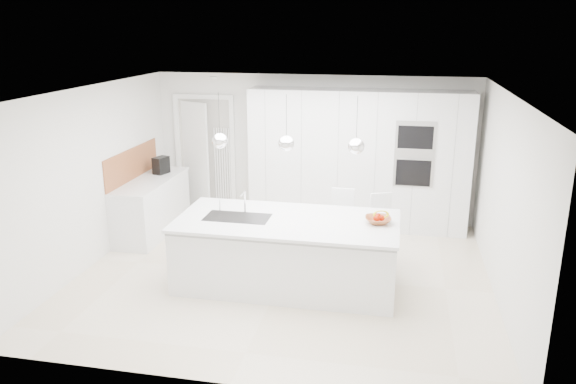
% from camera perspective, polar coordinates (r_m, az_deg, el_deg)
% --- Properties ---
extents(floor, '(5.50, 5.50, 0.00)m').
position_cam_1_polar(floor, '(7.78, -0.44, -8.41)').
color(floor, beige).
rests_on(floor, ground).
extents(wall_back, '(5.50, 0.00, 5.50)m').
position_cam_1_polar(wall_back, '(9.73, 2.55, 4.48)').
color(wall_back, silver).
rests_on(wall_back, ground).
extents(wall_left, '(0.00, 5.00, 5.00)m').
position_cam_1_polar(wall_left, '(8.33, -19.32, 1.47)').
color(wall_left, silver).
rests_on(wall_left, ground).
extents(ceiling, '(5.50, 5.50, 0.00)m').
position_cam_1_polar(ceiling, '(7.10, -0.48, 10.21)').
color(ceiling, white).
rests_on(ceiling, wall_back).
extents(tall_cabinets, '(3.60, 0.60, 2.30)m').
position_cam_1_polar(tall_cabinets, '(9.37, 7.10, 3.27)').
color(tall_cabinets, white).
rests_on(tall_cabinets, floor).
extents(oven_stack, '(0.62, 0.04, 1.05)m').
position_cam_1_polar(oven_stack, '(9.01, 12.72, 3.75)').
color(oven_stack, '#A5A5A8').
rests_on(oven_stack, tall_cabinets).
extents(doorway_frame, '(1.11, 0.08, 2.13)m').
position_cam_1_polar(doorway_frame, '(10.22, -8.38, 3.62)').
color(doorway_frame, white).
rests_on(doorway_frame, floor).
extents(hallway_door, '(0.76, 0.38, 2.00)m').
position_cam_1_polar(hallway_door, '(10.27, -9.78, 3.50)').
color(hallway_door, white).
rests_on(hallway_door, floor).
extents(radiator, '(0.32, 0.04, 1.40)m').
position_cam_1_polar(radiator, '(10.15, -6.65, 2.58)').
color(radiator, white).
rests_on(radiator, floor).
extents(left_base_cabinets, '(0.60, 1.80, 0.86)m').
position_cam_1_polar(left_base_cabinets, '(9.43, -13.65, -1.53)').
color(left_base_cabinets, white).
rests_on(left_base_cabinets, floor).
extents(left_worktop, '(0.62, 1.82, 0.04)m').
position_cam_1_polar(left_worktop, '(9.31, -13.84, 1.10)').
color(left_worktop, white).
rests_on(left_worktop, left_base_cabinets).
extents(oak_backsplash, '(0.02, 1.80, 0.50)m').
position_cam_1_polar(oak_backsplash, '(9.37, -15.55, 2.78)').
color(oak_backsplash, '#A05A32').
rests_on(oak_backsplash, wall_left).
extents(island_base, '(2.80, 1.20, 0.86)m').
position_cam_1_polar(island_base, '(7.32, -0.16, -6.40)').
color(island_base, white).
rests_on(island_base, floor).
extents(island_worktop, '(2.84, 1.40, 0.04)m').
position_cam_1_polar(island_worktop, '(7.20, -0.08, -2.95)').
color(island_worktop, white).
rests_on(island_worktop, island_base).
extents(island_sink, '(0.84, 0.44, 0.18)m').
position_cam_1_polar(island_sink, '(7.33, -5.15, -3.17)').
color(island_sink, '#3F3F42').
rests_on(island_sink, island_worktop).
extents(island_tap, '(0.02, 0.02, 0.30)m').
position_cam_1_polar(island_tap, '(7.42, -4.40, -1.02)').
color(island_tap, white).
rests_on(island_tap, island_worktop).
extents(pendant_left, '(0.20, 0.20, 0.20)m').
position_cam_1_polar(pendant_left, '(7.10, -6.93, 5.18)').
color(pendant_left, white).
rests_on(pendant_left, ceiling).
extents(pendant_mid, '(0.20, 0.20, 0.20)m').
position_cam_1_polar(pendant_mid, '(6.88, -0.16, 4.94)').
color(pendant_mid, white).
rests_on(pendant_mid, ceiling).
extents(pendant_right, '(0.20, 0.20, 0.20)m').
position_cam_1_polar(pendant_right, '(6.77, 6.93, 4.62)').
color(pendant_right, white).
rests_on(pendant_right, ceiling).
extents(fruit_bowl, '(0.37, 0.37, 0.08)m').
position_cam_1_polar(fruit_bowl, '(7.14, 9.13, -2.84)').
color(fruit_bowl, '#A05A32').
rests_on(fruit_bowl, island_worktop).
extents(espresso_machine, '(0.24, 0.30, 0.28)m').
position_cam_1_polar(espresso_machine, '(9.62, -12.77, 2.67)').
color(espresso_machine, black).
rests_on(espresso_machine, left_worktop).
extents(bar_stool_left, '(0.35, 0.48, 1.05)m').
position_cam_1_polar(bar_stool_left, '(8.08, 5.44, -3.51)').
color(bar_stool_left, white).
rests_on(bar_stool_left, floor).
extents(bar_stool_right, '(0.49, 0.56, 1.00)m').
position_cam_1_polar(bar_stool_right, '(8.07, 9.23, -3.83)').
color(bar_stool_right, white).
rests_on(bar_stool_right, floor).
extents(apple_a, '(0.08, 0.08, 0.08)m').
position_cam_1_polar(apple_a, '(7.14, 9.49, -2.63)').
color(apple_a, '#AD1801').
rests_on(apple_a, fruit_bowl).
extents(apple_b, '(0.09, 0.09, 0.09)m').
position_cam_1_polar(apple_b, '(7.10, 9.02, -2.65)').
color(apple_b, '#AD1801').
rests_on(apple_b, fruit_bowl).
extents(apple_c, '(0.08, 0.08, 0.08)m').
position_cam_1_polar(apple_c, '(7.17, 9.11, -2.48)').
color(apple_c, '#AD1801').
rests_on(apple_c, fruit_bowl).
extents(banana_bunch, '(0.23, 0.17, 0.21)m').
position_cam_1_polar(banana_bunch, '(7.12, 9.43, -2.27)').
color(banana_bunch, yellow).
rests_on(banana_bunch, fruit_bowl).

